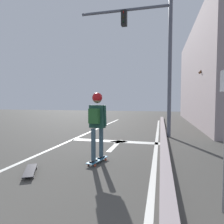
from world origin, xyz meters
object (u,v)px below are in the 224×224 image
skater (97,117)px  traffic_signal_mast (151,46)px  spare_skateboard (30,170)px  roadside_tree (210,98)px  skateboard (97,160)px

skater → traffic_signal_mast: (1.08, 4.16, 2.75)m
spare_skateboard → roadside_tree: roadside_tree is taller
skateboard → spare_skateboard: size_ratio=0.96×
traffic_signal_mast → spare_skateboard: bearing=-113.4°
spare_skateboard → traffic_signal_mast: (2.24, 5.18, 3.83)m
skater → traffic_signal_mast: traffic_signal_mast is taller
roadside_tree → traffic_signal_mast: bearing=-141.0°
skateboard → spare_skateboard: skateboard is taller
traffic_signal_mast → skateboard: bearing=-104.5°
traffic_signal_mast → roadside_tree: traffic_signal_mast is taller
skateboard → roadside_tree: 7.82m
spare_skateboard → skateboard: bearing=41.6°
skater → roadside_tree: 7.69m
skateboard → traffic_signal_mast: size_ratio=0.14×
spare_skateboard → traffic_signal_mast: bearing=66.6°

